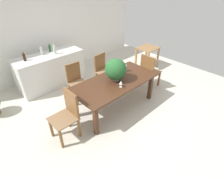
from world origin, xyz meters
TOP-DOWN VIEW (x-y plane):
  - ground_plane at (0.00, 0.00)m, footprint 7.04×7.04m
  - back_wall at (0.00, 2.60)m, footprint 6.40×0.10m
  - dining_table at (0.00, -0.15)m, footprint 2.02×0.96m
  - chair_head_end at (-1.27, -0.15)m, footprint 0.47×0.46m
  - chair_far_right at (0.44, 0.79)m, footprint 0.47×0.49m
  - chair_far_left at (-0.45, 0.79)m, footprint 0.43×0.43m
  - chair_foot_end at (1.27, -0.16)m, footprint 0.49×0.47m
  - flower_centerpiece at (0.03, -0.12)m, footprint 0.48×0.48m
  - crystal_vase_left at (0.31, 0.18)m, footprint 0.10×0.10m
  - crystal_vase_center_near at (0.48, 0.01)m, footprint 0.09×0.09m
  - wine_glass at (-0.10, -0.41)m, footprint 0.07×0.07m
  - kitchen_counter at (-0.58, 1.85)m, footprint 1.83×0.69m
  - wine_bottle_amber at (-0.41, 1.75)m, footprint 0.08×0.08m
  - wine_bottle_green at (-0.69, 1.95)m, footprint 0.06×0.06m
  - wine_bottle_clear at (-0.41, 2.04)m, footprint 0.06×0.06m
  - wine_bottle_dark at (-1.17, 1.88)m, footprint 0.07×0.07m
  - side_table at (2.33, 0.68)m, footprint 0.65×0.57m

SIDE VIEW (x-z plane):
  - ground_plane at x=0.00m, z-range 0.00..0.00m
  - kitchen_counter at x=-0.58m, z-range 0.00..0.93m
  - chair_far_right at x=0.44m, z-range 0.06..0.99m
  - chair_far_left at x=-0.45m, z-range 0.05..1.01m
  - side_table at x=2.33m, z-range 0.19..0.89m
  - chair_foot_end at x=1.27m, z-range 0.05..1.04m
  - chair_head_end at x=-1.27m, z-range 0.05..1.05m
  - dining_table at x=0.00m, z-range 0.27..1.01m
  - crystal_vase_left at x=0.31m, z-range 0.75..0.91m
  - crystal_vase_center_near at x=0.48m, z-range 0.76..0.92m
  - wine_glass at x=-0.10m, z-range 0.77..0.91m
  - flower_centerpiece at x=0.03m, z-range 0.74..1.24m
  - wine_bottle_clear at x=-0.41m, z-range 0.90..1.12m
  - wine_bottle_dark at x=-1.17m, z-range 0.90..1.13m
  - wine_bottle_green at x=-0.69m, z-range 0.89..1.17m
  - wine_bottle_amber at x=-0.41m, z-range 0.89..1.20m
  - back_wall at x=0.00m, z-range 0.00..2.60m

